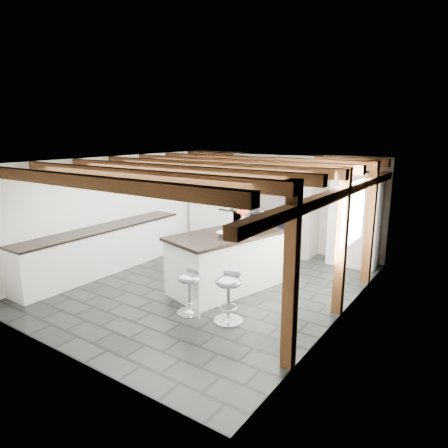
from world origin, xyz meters
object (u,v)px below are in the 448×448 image
Objects in this scene: bar_stool_near at (229,290)px; bar_stool_far at (190,285)px; kitchen_island at (226,260)px; range_cooker at (274,231)px.

bar_stool_near reaches higher than bar_stool_far.
kitchen_island is 3.03× the size of bar_stool_far.
bar_stool_far is at bearing -82.34° from range_cooker.
kitchen_island is at bearing 98.61° from bar_stool_far.
range_cooker is at bearing 113.24° from kitchen_island.
bar_stool_far is (0.51, -3.83, 0.01)m from range_cooker.
kitchen_island is (0.40, -2.64, 0.07)m from range_cooker.
kitchen_island reaches higher than bar_stool_far.
bar_stool_far is (-0.66, -0.10, -0.04)m from bar_stool_near.
range_cooker is at bearing 100.76° from bar_stool_far.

